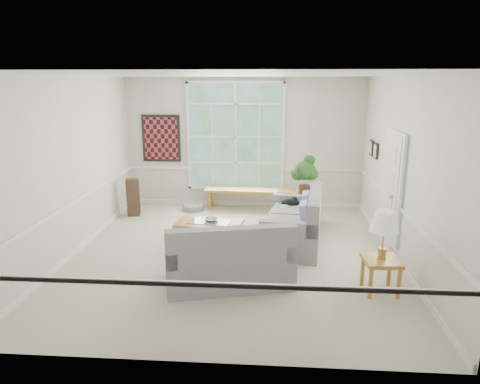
# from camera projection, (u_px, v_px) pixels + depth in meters

# --- Properties ---
(floor) EXTENTS (5.50, 6.00, 0.01)m
(floor) POSITION_uv_depth(u_px,v_px,m) (233.00, 253.00, 7.44)
(floor) COLOR #B6AF9B
(floor) RESTS_ON ground
(ceiling) EXTENTS (5.50, 6.00, 0.02)m
(ceiling) POSITION_uv_depth(u_px,v_px,m) (233.00, 75.00, 6.68)
(ceiling) COLOR white
(ceiling) RESTS_ON ground
(wall_back) EXTENTS (5.50, 0.02, 3.00)m
(wall_back) POSITION_uv_depth(u_px,v_px,m) (244.00, 143.00, 9.96)
(wall_back) COLOR silver
(wall_back) RESTS_ON ground
(wall_front) EXTENTS (5.50, 0.02, 3.00)m
(wall_front) POSITION_uv_depth(u_px,v_px,m) (207.00, 229.00, 4.16)
(wall_front) COLOR silver
(wall_front) RESTS_ON ground
(wall_left) EXTENTS (0.02, 6.00, 3.00)m
(wall_left) POSITION_uv_depth(u_px,v_px,m) (72.00, 166.00, 7.25)
(wall_left) COLOR silver
(wall_left) RESTS_ON ground
(wall_right) EXTENTS (0.02, 6.00, 3.00)m
(wall_right) POSITION_uv_depth(u_px,v_px,m) (403.00, 171.00, 6.87)
(wall_right) COLOR silver
(wall_right) RESTS_ON ground
(window_back) EXTENTS (2.30, 0.08, 2.40)m
(window_back) POSITION_uv_depth(u_px,v_px,m) (236.00, 137.00, 9.89)
(window_back) COLOR white
(window_back) RESTS_ON wall_back
(entry_door) EXTENTS (0.08, 0.90, 2.10)m
(entry_door) POSITION_uv_depth(u_px,v_px,m) (388.00, 189.00, 7.57)
(entry_door) COLOR white
(entry_door) RESTS_ON floor
(door_sidelight) EXTENTS (0.08, 0.26, 1.90)m
(door_sidelight) POSITION_uv_depth(u_px,v_px,m) (399.00, 192.00, 6.93)
(door_sidelight) COLOR white
(door_sidelight) RESTS_ON wall_right
(wall_art) EXTENTS (0.90, 0.06, 1.10)m
(wall_art) POSITION_uv_depth(u_px,v_px,m) (161.00, 138.00, 10.02)
(wall_art) COLOR maroon
(wall_art) RESTS_ON wall_back
(wall_frame_near) EXTENTS (0.04, 0.26, 0.32)m
(wall_frame_near) POSITION_uv_depth(u_px,v_px,m) (375.00, 151.00, 8.55)
(wall_frame_near) COLOR black
(wall_frame_near) RESTS_ON wall_right
(wall_frame_far) EXTENTS (0.04, 0.26, 0.32)m
(wall_frame_far) POSITION_uv_depth(u_px,v_px,m) (371.00, 148.00, 8.94)
(wall_frame_far) COLOR black
(wall_frame_far) RESTS_ON wall_right
(loveseat_right) EXTENTS (1.21, 1.98, 1.01)m
(loveseat_right) POSITION_uv_depth(u_px,v_px,m) (293.00, 218.00, 7.74)
(loveseat_right) COLOR gray
(loveseat_right) RESTS_ON floor
(loveseat_front) EXTENTS (1.98, 1.32, 0.98)m
(loveseat_front) POSITION_uv_depth(u_px,v_px,m) (229.00, 251.00, 6.24)
(loveseat_front) COLOR gray
(loveseat_front) RESTS_ON floor
(coffee_table) EXTENTS (1.25, 0.79, 0.44)m
(coffee_table) POSITION_uv_depth(u_px,v_px,m) (209.00, 233.00, 7.77)
(coffee_table) COLOR #AF7B2A
(coffee_table) RESTS_ON floor
(pewter_bowl) EXTENTS (0.38, 0.38, 0.07)m
(pewter_bowl) POSITION_uv_depth(u_px,v_px,m) (211.00, 220.00, 7.73)
(pewter_bowl) COLOR #97979C
(pewter_bowl) RESTS_ON coffee_table
(window_bench) EXTENTS (2.04, 0.52, 0.47)m
(window_bench) POSITION_uv_depth(u_px,v_px,m) (248.00, 199.00, 9.93)
(window_bench) COLOR #AF7B2A
(window_bench) RESTS_ON floor
(end_table) EXTENTS (0.75, 0.75, 0.61)m
(end_table) POSITION_uv_depth(u_px,v_px,m) (305.00, 208.00, 8.99)
(end_table) COLOR #AF7B2A
(end_table) RESTS_ON floor
(houseplant) EXTENTS (0.54, 0.54, 0.84)m
(houseplant) POSITION_uv_depth(u_px,v_px,m) (305.00, 175.00, 8.75)
(houseplant) COLOR #214E1C
(houseplant) RESTS_ON end_table
(side_table) EXTENTS (0.52, 0.52, 0.50)m
(side_table) POSITION_uv_depth(u_px,v_px,m) (380.00, 275.00, 6.02)
(side_table) COLOR #AF7B2A
(side_table) RESTS_ON floor
(table_lamp) EXTENTS (0.49, 0.49, 0.69)m
(table_lamp) POSITION_uv_depth(u_px,v_px,m) (384.00, 235.00, 5.89)
(table_lamp) COLOR white
(table_lamp) RESTS_ON side_table
(pet_bed) EXTENTS (0.59, 0.59, 0.14)m
(pet_bed) POSITION_uv_depth(u_px,v_px,m) (193.00, 207.00, 9.91)
(pet_bed) COLOR gray
(pet_bed) RESTS_ON floor
(floor_speaker) EXTENTS (0.29, 0.25, 0.83)m
(floor_speaker) POSITION_uv_depth(u_px,v_px,m) (133.00, 197.00, 9.43)
(floor_speaker) COLOR #3D291A
(floor_speaker) RESTS_ON floor
(cat) EXTENTS (0.37, 0.27, 0.17)m
(cat) POSITION_uv_depth(u_px,v_px,m) (290.00, 202.00, 8.36)
(cat) COLOR black
(cat) RESTS_ON loveseat_right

